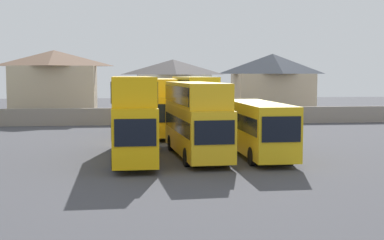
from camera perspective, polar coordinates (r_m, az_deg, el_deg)
The scene contains 10 objects.
ground at distance 51.96m, azimuth -1.97°, elevation -1.00°, with size 140.00×140.00×0.00m, color #424247.
depot_boundary_wall at distance 56.94m, azimuth -2.41°, elevation 0.42°, with size 56.00×0.50×1.80m, color gray.
bus_1 at distance 33.66m, azimuth -6.41°, elevation 0.76°, with size 2.72×11.97×5.20m.
bus_2 at distance 34.20m, azimuth 0.40°, elevation 0.52°, with size 3.22×10.88×4.83m.
bus_3 at distance 34.52m, azimuth 7.09°, elevation -0.66°, with size 2.69×10.17×3.54m.
bus_4 at distance 47.21m, azimuth -3.29°, elevation 1.80°, with size 3.08×11.82×4.95m.
bus_5 at distance 47.31m, azimuth 0.26°, elevation 1.92°, with size 3.20×10.47×5.12m.
house_terrace_left at distance 64.83m, azimuth -14.51°, elevation 3.70°, with size 10.03×6.80×8.18m.
house_terrace_centre at distance 64.64m, azimuth -2.03°, elevation 3.39°, with size 8.98×6.50×7.15m.
house_terrace_right at distance 67.60m, azimuth 8.59°, elevation 3.74°, with size 9.81×6.74×7.91m.
Camera 1 is at (-4.38, -33.50, 5.33)m, focal length 49.84 mm.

